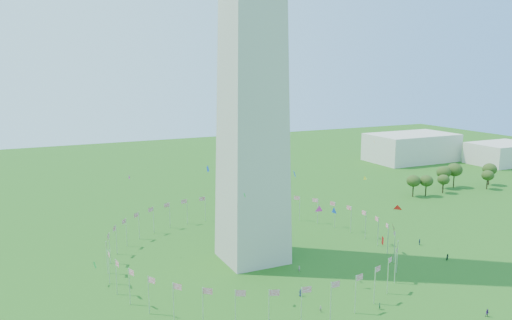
{
  "coord_description": "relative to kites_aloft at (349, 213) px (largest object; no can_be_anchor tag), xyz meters",
  "views": [
    {
      "loc": [
        -57.27,
        -73.34,
        53.97
      ],
      "look_at": [
        -5.95,
        35.0,
        31.85
      ],
      "focal_mm": 35.0,
      "sensor_mm": 36.0,
      "label": 1
    }
  ],
  "objects": [
    {
      "name": "flag_ring",
      "position": [
        -16.14,
        23.57,
        -13.5
      ],
      "size": [
        80.24,
        80.24,
        9.0
      ],
      "color": "silver",
      "rests_on": "ground"
    },
    {
      "name": "gov_building_east_a",
      "position": [
        133.86,
        123.57,
        -10.0
      ],
      "size": [
        50.0,
        30.0,
        16.0
      ],
      "primitive_type": "cube",
      "color": "beige",
      "rests_on": "ground"
    },
    {
      "name": "gov_building_east_b",
      "position": [
        173.86,
        93.57,
        -12.0
      ],
      "size": [
        35.0,
        25.0,
        12.0
      ],
      "primitive_type": "cube",
      "color": "beige",
      "rests_on": "ground"
    },
    {
      "name": "kites_aloft",
      "position": [
        0.0,
        0.0,
        0.0
      ],
      "size": [
        107.07,
        79.95,
        33.79
      ],
      "color": "#CC2699",
      "rests_on": "ground"
    },
    {
      "name": "tree_line_east",
      "position": [
        99.86,
        59.55,
        -13.14
      ],
      "size": [
        53.34,
        15.41,
        11.04
      ],
      "color": "#37551C",
      "rests_on": "ground"
    }
  ]
}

